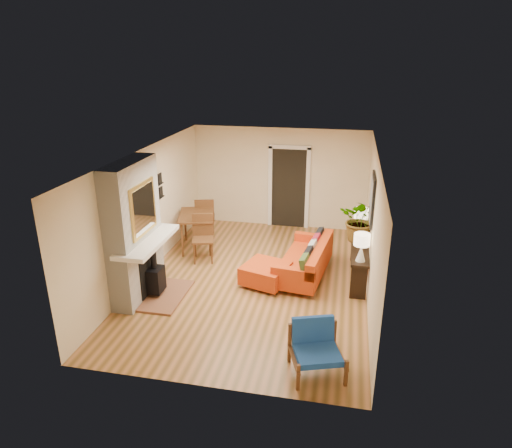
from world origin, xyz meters
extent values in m
plane|color=#B87847|center=(0.00, 0.00, 0.00)|extent=(6.50, 6.50, 0.00)
plane|color=white|center=(0.00, 0.00, 2.60)|extent=(6.50, 6.50, 0.00)
plane|color=#F9E7C2|center=(0.00, 3.25, 1.30)|extent=(4.50, 0.00, 4.50)
plane|color=#F9E7C2|center=(0.00, -3.25, 1.30)|extent=(4.50, 0.00, 4.50)
plane|color=#F9E7C2|center=(-2.25, 0.00, 1.30)|extent=(0.00, 6.50, 6.50)
plane|color=#F9E7C2|center=(2.25, 0.00, 1.30)|extent=(0.00, 6.50, 6.50)
cube|color=black|center=(0.25, 3.22, 1.05)|extent=(0.88, 0.06, 2.10)
cube|color=white|center=(-0.24, 3.21, 1.05)|extent=(0.10, 0.08, 2.18)
cube|color=white|center=(0.74, 3.21, 1.05)|extent=(0.10, 0.08, 2.18)
cube|color=white|center=(0.25, 3.21, 2.13)|extent=(1.08, 0.08, 0.10)
cube|color=black|center=(2.22, 0.40, 1.75)|extent=(0.04, 0.85, 0.95)
cube|color=slate|center=(2.19, 0.40, 1.75)|extent=(0.01, 0.70, 0.80)
cube|color=black|center=(-2.21, 0.35, 1.42)|extent=(0.06, 0.95, 0.02)
cube|color=black|center=(-2.21, 0.35, 1.72)|extent=(0.06, 0.95, 0.02)
cube|color=white|center=(-2.04, -1.00, 1.86)|extent=(0.42, 1.50, 1.48)
cube|color=white|center=(-2.04, -1.00, 0.56)|extent=(0.42, 1.50, 1.12)
cube|color=white|center=(-1.79, -1.00, 1.12)|extent=(0.60, 1.68, 0.08)
cube|color=black|center=(-1.83, -1.00, 0.45)|extent=(0.03, 0.72, 0.78)
cube|color=brown|center=(-1.53, -1.00, 0.02)|extent=(0.75, 1.30, 0.04)
cube|color=black|center=(-1.71, -1.00, 0.34)|extent=(0.30, 0.36, 0.48)
cylinder|color=black|center=(-1.71, -1.00, 0.78)|extent=(0.10, 0.10, 0.40)
cube|color=gold|center=(-1.82, -1.00, 1.75)|extent=(0.04, 0.95, 0.95)
cube|color=silver|center=(-1.80, -1.00, 1.75)|extent=(0.01, 0.82, 0.82)
cylinder|color=silver|center=(0.53, -0.39, 0.05)|extent=(0.04, 0.04, 0.09)
cylinder|color=silver|center=(1.18, -0.47, 0.05)|extent=(0.04, 0.04, 0.09)
cylinder|color=silver|center=(0.75, 1.35, 0.05)|extent=(0.04, 0.04, 0.09)
cylinder|color=silver|center=(1.41, 1.26, 0.05)|extent=(0.04, 0.04, 0.09)
cube|color=red|center=(0.97, 0.44, 0.24)|extent=(1.10, 2.07, 0.28)
cube|color=red|center=(1.29, 0.40, 0.54)|extent=(0.44, 1.99, 0.33)
cube|color=red|center=(0.85, -0.46, 0.47)|extent=(0.86, 0.28, 0.19)
cube|color=red|center=(1.08, 1.33, 0.47)|extent=(0.86, 0.28, 0.19)
cube|color=#3D5424|center=(1.07, -0.33, 0.58)|extent=(0.24, 0.40, 0.39)
cube|color=black|center=(1.12, 0.04, 0.58)|extent=(0.24, 0.40, 0.39)
cube|color=#B3B3AE|center=(1.16, 0.41, 0.58)|extent=(0.24, 0.40, 0.39)
cube|color=maroon|center=(1.21, 0.74, 0.58)|extent=(0.24, 0.40, 0.39)
cube|color=black|center=(1.26, 1.11, 0.58)|extent=(0.24, 0.40, 0.39)
cylinder|color=silver|center=(-0.16, -0.34, 0.03)|extent=(0.05, 0.05, 0.07)
cylinder|color=silver|center=(0.49, -0.54, 0.03)|extent=(0.05, 0.05, 0.07)
cylinder|color=silver|center=(0.04, 0.30, 0.03)|extent=(0.05, 0.05, 0.07)
cylinder|color=silver|center=(0.68, 0.10, 0.03)|extent=(0.05, 0.05, 0.07)
cube|color=red|center=(0.26, -0.12, 0.24)|extent=(1.03, 1.03, 0.35)
cube|color=brown|center=(1.16, -2.76, 0.28)|extent=(0.27, 0.68, 0.05)
cube|color=brown|center=(1.26, -3.05, 0.21)|extent=(0.06, 0.06, 0.41)
cube|color=brown|center=(1.06, -2.47, 0.33)|extent=(0.06, 0.06, 0.66)
cube|color=brown|center=(1.80, -2.54, 0.28)|extent=(0.27, 0.68, 0.05)
cube|color=brown|center=(1.90, -2.83, 0.21)|extent=(0.06, 0.06, 0.41)
cube|color=brown|center=(1.70, -2.25, 0.33)|extent=(0.06, 0.06, 0.66)
cube|color=#1C40AD|center=(1.48, -2.65, 0.34)|extent=(0.78, 0.75, 0.09)
cube|color=#1C40AD|center=(1.39, -2.38, 0.57)|extent=(0.64, 0.35, 0.39)
cube|color=brown|center=(-1.65, 1.33, 0.82)|extent=(1.05, 1.28, 0.04)
cylinder|color=brown|center=(-1.82, 0.79, 0.40)|extent=(0.06, 0.06, 0.80)
cylinder|color=brown|center=(-1.22, 0.96, 0.40)|extent=(0.06, 0.06, 0.80)
cylinder|color=brown|center=(-2.08, 1.71, 0.40)|extent=(0.06, 0.06, 0.80)
cylinder|color=brown|center=(-1.48, 1.88, 0.40)|extent=(0.06, 0.06, 0.80)
cube|color=brown|center=(-1.29, 0.68, 0.50)|extent=(0.58, 0.58, 0.04)
cube|color=brown|center=(-1.35, 0.90, 0.78)|extent=(0.46, 0.17, 0.51)
cylinder|color=brown|center=(-1.42, 0.45, 0.24)|extent=(0.04, 0.04, 0.49)
cylinder|color=brown|center=(-1.06, 0.55, 0.24)|extent=(0.04, 0.04, 0.49)
cylinder|color=brown|center=(-1.53, 0.81, 0.24)|extent=(0.04, 0.04, 0.49)
cylinder|color=brown|center=(-1.16, 0.92, 0.24)|extent=(0.04, 0.04, 0.49)
cube|color=brown|center=(-1.69, 2.08, 0.50)|extent=(0.58, 0.58, 0.04)
cube|color=brown|center=(-1.62, 1.86, 0.78)|extent=(0.46, 0.17, 0.51)
cylinder|color=brown|center=(-1.82, 1.84, 0.24)|extent=(0.04, 0.04, 0.49)
cylinder|color=brown|center=(-1.45, 1.94, 0.24)|extent=(0.04, 0.04, 0.49)
cylinder|color=brown|center=(-1.92, 2.21, 0.24)|extent=(0.04, 0.04, 0.49)
cylinder|color=brown|center=(-1.55, 2.31, 0.24)|extent=(0.04, 0.04, 0.49)
cube|color=black|center=(2.07, 0.50, 0.70)|extent=(0.34, 1.85, 0.05)
cube|color=black|center=(2.07, -0.35, 0.34)|extent=(0.30, 0.04, 0.68)
cube|color=black|center=(2.07, 1.35, 0.34)|extent=(0.30, 0.04, 0.68)
cone|color=white|center=(2.07, -0.21, 0.88)|extent=(0.18, 0.18, 0.30)
cylinder|color=white|center=(2.07, -0.21, 1.05)|extent=(0.03, 0.03, 0.06)
cylinder|color=#FFEABF|center=(2.07, -0.21, 1.16)|extent=(0.30, 0.30, 0.22)
cone|color=white|center=(2.07, 1.27, 0.88)|extent=(0.18, 0.18, 0.30)
cylinder|color=white|center=(2.07, 1.27, 1.05)|extent=(0.03, 0.03, 0.06)
cylinder|color=#FFEABF|center=(2.07, 1.27, 1.16)|extent=(0.30, 0.30, 0.22)
imported|color=#1E5919|center=(2.06, 0.77, 1.19)|extent=(0.93, 0.84, 0.93)
camera|label=1|loc=(1.72, -8.15, 4.38)|focal=32.00mm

